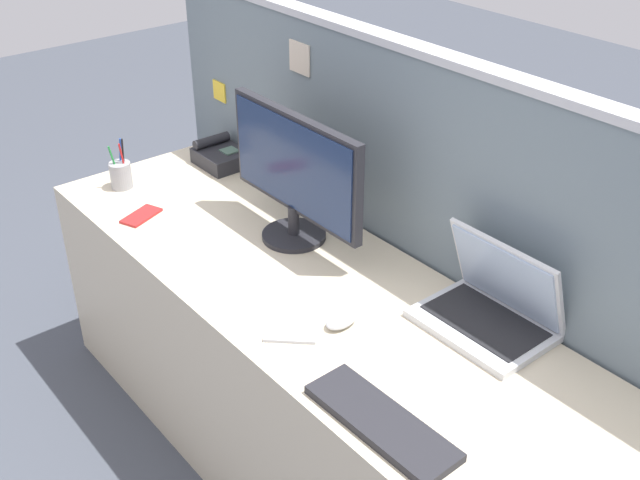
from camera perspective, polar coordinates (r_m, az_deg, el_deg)
ground_plane at (r=2.74m, az=-0.84°, el=-15.59°), size 10.00×10.00×0.00m
desk at (r=2.49m, az=-0.91°, el=-9.89°), size 2.09×0.66×0.72m
cubicle_divider at (r=2.50m, az=5.71°, el=-0.74°), size 2.33×0.08×1.35m
desktop_monitor at (r=2.38m, az=-1.85°, el=5.05°), size 0.58×0.20×0.41m
laptop at (r=2.11m, az=12.51°, el=-4.62°), size 0.35×0.25×0.25m
desk_phone at (r=2.97m, az=-7.26°, el=6.13°), size 0.19×0.16×0.09m
keyboard_main at (r=1.81m, az=4.50°, el=-13.15°), size 0.40×0.14×0.02m
computer_mouse_right_hand at (r=2.09m, az=1.58°, el=-5.87°), size 0.07×0.10×0.03m
pen_cup at (r=2.86m, az=-14.38°, el=4.67°), size 0.08×0.08×0.18m
cell_phone_red_case at (r=2.66m, az=-12.96°, el=1.74°), size 0.12×0.15×0.01m
cell_phone_silver_slab at (r=2.06m, az=-2.17°, el=-6.93°), size 0.14×0.15×0.01m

